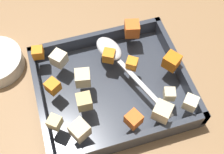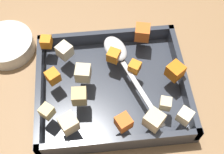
% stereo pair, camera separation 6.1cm
% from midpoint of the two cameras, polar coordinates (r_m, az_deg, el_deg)
% --- Properties ---
extents(ground_plane, '(4.00, 4.00, 0.00)m').
position_cam_midpoint_polar(ground_plane, '(0.67, -2.85, -2.10)').
color(ground_plane, '#936D47').
extents(baking_dish, '(0.33, 0.28, 0.05)m').
position_cam_midpoint_polar(baking_dish, '(0.65, -2.68, -2.38)').
color(baking_dish, '#333842').
rests_on(baking_dish, ground_plane).
extents(carrot_chunk_rim_edge, '(0.04, 0.04, 0.03)m').
position_cam_midpoint_polar(carrot_chunk_rim_edge, '(0.57, 1.12, -8.54)').
color(carrot_chunk_rim_edge, orange).
rests_on(carrot_chunk_rim_edge, baking_dish).
extents(carrot_chunk_front_center, '(0.04, 0.04, 0.03)m').
position_cam_midpoint_polar(carrot_chunk_front_center, '(0.68, 1.35, 9.23)').
color(carrot_chunk_front_center, orange).
rests_on(carrot_chunk_front_center, baking_dish).
extents(carrot_chunk_mid_right, '(0.04, 0.04, 0.03)m').
position_cam_midpoint_polar(carrot_chunk_mid_right, '(0.64, 8.92, 2.86)').
color(carrot_chunk_mid_right, orange).
rests_on(carrot_chunk_mid_right, baking_dish).
extents(carrot_chunk_center, '(0.03, 0.03, 0.03)m').
position_cam_midpoint_polar(carrot_chunk_center, '(0.64, -3.35, 3.98)').
color(carrot_chunk_center, orange).
rests_on(carrot_chunk_center, baking_dish).
extents(carrot_chunk_corner_se, '(0.03, 0.03, 0.02)m').
position_cam_midpoint_polar(carrot_chunk_corner_se, '(0.63, 1.14, 2.43)').
color(carrot_chunk_corner_se, orange).
rests_on(carrot_chunk_corner_se, baking_dish).
extents(carrot_chunk_back_center, '(0.04, 0.04, 0.03)m').
position_cam_midpoint_polar(carrot_chunk_back_center, '(0.62, -14.26, -2.32)').
color(carrot_chunk_back_center, orange).
rests_on(carrot_chunk_back_center, baking_dish).
extents(carrot_chunk_mid_left, '(0.03, 0.03, 0.02)m').
position_cam_midpoint_polar(carrot_chunk_mid_left, '(0.67, -16.84, 4.40)').
color(carrot_chunk_mid_left, orange).
rests_on(carrot_chunk_mid_left, baking_dish).
extents(potato_chunk_heap_top, '(0.04, 0.04, 0.03)m').
position_cam_midpoint_polar(potato_chunk_heap_top, '(0.61, -8.57, -0.51)').
color(potato_chunk_heap_top, beige).
rests_on(potato_chunk_heap_top, baking_dish).
extents(potato_chunk_corner_ne, '(0.05, 0.05, 0.03)m').
position_cam_midpoint_polar(potato_chunk_corner_ne, '(0.57, 6.80, -7.01)').
color(potato_chunk_corner_ne, beige).
rests_on(potato_chunk_corner_ne, baking_dish).
extents(potato_chunk_near_left, '(0.04, 0.04, 0.03)m').
position_cam_midpoint_polar(potato_chunk_near_left, '(0.56, -9.51, -10.48)').
color(potato_chunk_near_left, beige).
rests_on(potato_chunk_near_left, baking_dish).
extents(potato_chunk_near_right, '(0.04, 0.04, 0.03)m').
position_cam_midpoint_polar(potato_chunk_near_right, '(0.65, -13.04, 3.32)').
color(potato_chunk_near_right, beige).
rests_on(potato_chunk_near_right, baking_dish).
extents(potato_chunk_far_right, '(0.03, 0.03, 0.03)m').
position_cam_midpoint_polar(potato_chunk_far_right, '(0.59, -8.46, -5.02)').
color(potato_chunk_far_right, tan).
rests_on(potato_chunk_far_right, baking_dish).
extents(potato_chunk_corner_nw, '(0.03, 0.03, 0.02)m').
position_cam_midpoint_polar(potato_chunk_corner_nw, '(0.60, 8.30, -3.56)').
color(potato_chunk_corner_nw, beige).
rests_on(potato_chunk_corner_nw, baking_dish).
extents(potato_chunk_corner_sw, '(0.03, 0.03, 0.02)m').
position_cam_midpoint_polar(potato_chunk_corner_sw, '(0.58, -14.17, -8.83)').
color(potato_chunk_corner_sw, '#E0CC89').
rests_on(potato_chunk_corner_sw, baking_dish).
extents(potato_chunk_far_left, '(0.04, 0.04, 0.03)m').
position_cam_midpoint_polar(potato_chunk_far_left, '(0.59, 12.26, -5.19)').
color(potato_chunk_far_left, beige).
rests_on(potato_chunk_far_left, baking_dish).
extents(serving_spoon, '(0.11, 0.24, 0.02)m').
position_cam_midpoint_polar(serving_spoon, '(0.65, -2.58, 4.58)').
color(serving_spoon, silver).
rests_on(serving_spoon, baking_dish).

